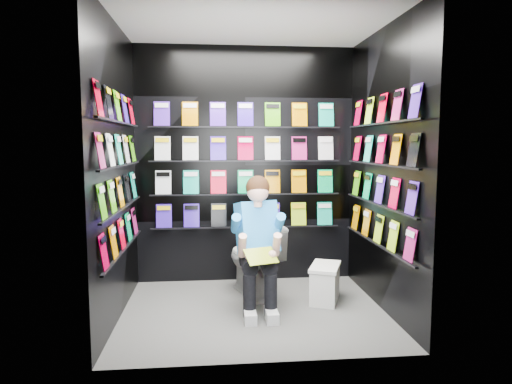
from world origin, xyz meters
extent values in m
plane|color=#585755|center=(0.00, 0.00, 0.00)|extent=(2.40, 2.40, 0.00)
plane|color=white|center=(0.00, 0.00, 2.60)|extent=(2.40, 2.40, 0.00)
cube|color=black|center=(0.00, 1.00, 1.30)|extent=(2.40, 0.04, 2.60)
cube|color=black|center=(0.00, -1.00, 1.30)|extent=(2.40, 0.04, 2.60)
cube|color=black|center=(-1.20, 0.00, 1.30)|extent=(0.04, 2.00, 2.60)
cube|color=black|center=(1.20, 0.00, 1.30)|extent=(0.04, 2.00, 2.60)
imported|color=white|center=(0.04, 0.48, 0.37)|extent=(0.64, 0.85, 0.73)
cube|color=silver|center=(0.72, 0.21, 0.16)|extent=(0.38, 0.49, 0.33)
cube|color=silver|center=(0.72, 0.21, 0.34)|extent=(0.41, 0.52, 0.03)
cube|color=green|center=(0.04, -0.25, 0.58)|extent=(0.31, 0.24, 0.11)
camera|label=1|loc=(-0.38, -4.05, 1.54)|focal=32.00mm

